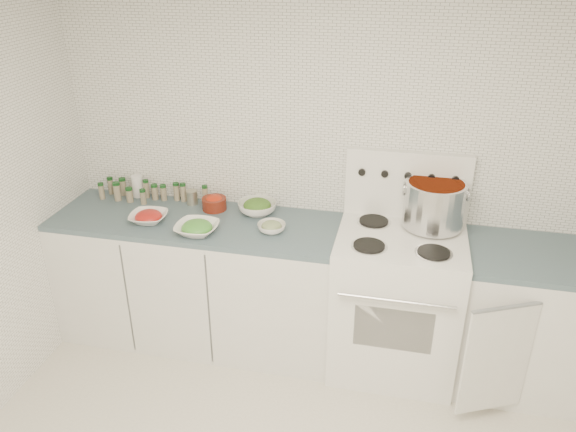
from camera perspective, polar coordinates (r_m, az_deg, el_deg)
The scene contains 13 objects.
room_walls at distance 2.10m, azimuth -1.39°, elevation -0.53°, with size 3.54×3.04×2.52m.
counter_left at distance 3.86m, azimuth -8.95°, elevation -6.34°, with size 1.85×0.62×0.90m.
stove at distance 3.61m, azimuth 10.91°, elevation -8.14°, with size 0.76×0.70×1.36m.
counter_right at distance 3.73m, azimuth 23.71°, elevation -9.75°, with size 0.89×0.80×0.90m.
stock_pot at distance 3.47m, azimuth 14.64°, elevation 1.34°, with size 0.38×0.36×0.28m.
bowl_tomato at distance 3.66m, azimuth -13.99°, elevation -0.09°, with size 0.26×0.26×0.08m.
bowl_snowpea at distance 3.45m, azimuth -9.24°, elevation -1.20°, with size 0.26×0.26×0.09m.
bowl_broccoli at distance 3.66m, azimuth -3.14°, elevation 0.95°, with size 0.32×0.32×0.10m.
bowl_zucchini at distance 3.43m, azimuth -1.68°, elevation -1.12°, with size 0.22×0.22×0.07m.
bowl_pepper at distance 3.74m, azimuth -7.51°, elevation 1.37°, with size 0.16×0.16×0.10m.
salt_canister at distance 4.03m, azimuth -15.04°, elevation 2.95°, with size 0.08×0.08×0.15m, color white.
tin_can at distance 3.84m, azimuth -9.72°, elevation 1.88°, with size 0.07×0.07×0.10m, color #A6A08C.
spice_cluster at distance 3.97m, azimuth -14.35°, elevation 2.46°, with size 0.76×0.15×0.13m.
Camera 1 is at (0.46, -1.82, 2.49)m, focal length 35.00 mm.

